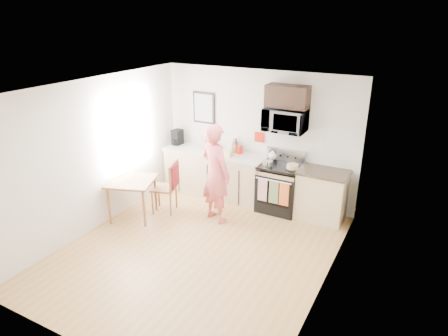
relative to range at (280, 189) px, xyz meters
The scene contains 28 objects.
floor 2.12m from the range, 107.69° to the right, with size 4.60×4.60×0.00m, color #A4793F.
back_wall 1.12m from the range, 152.75° to the left, with size 4.00×0.04×2.60m, color silver.
front_wall 4.41m from the range, 98.38° to the right, with size 4.00×0.04×2.60m, color silver.
left_wall 3.40m from the range, 143.09° to the right, with size 0.04×4.60×2.60m, color silver.
right_wall 2.55m from the range, 55.26° to the right, with size 0.04×4.60×2.60m, color silver.
ceiling 3.00m from the range, 107.69° to the right, with size 4.00×4.60×0.04m, color silver.
window 3.06m from the range, 155.62° to the right, with size 0.06×1.40×1.50m.
cabinet_left 1.43m from the range, behind, with size 2.10×0.60×0.90m, color #D0BB85.
countertop_left 1.51m from the range, behind, with size 2.14×0.64×0.04m, color beige.
cabinet_right 0.80m from the range, ahead, with size 0.84×0.60×0.90m, color #D0BB85.
countertop_right 0.93m from the range, ahead, with size 0.88×0.64×0.04m, color black.
range is the anchor object (origin of this frame).
microwave 1.33m from the range, 90.06° to the left, with size 0.76×0.51×0.42m, color #AFAFB3.
upper_cabinet 1.75m from the range, 90.04° to the left, with size 0.76×0.35×0.40m, color black.
wall_art 2.27m from the range, behind, with size 0.50×0.04×0.65m.
wall_trivet 1.09m from the range, 151.92° to the left, with size 0.20×0.02×0.20m, color #A01B0D.
person 1.35m from the range, 134.69° to the right, with size 0.66×0.43×1.81m, color #E23E3E.
dining_table 2.76m from the range, 145.86° to the right, with size 0.87×0.87×0.74m.
chair 2.07m from the range, 149.48° to the right, with size 0.56×0.52×0.99m.
knife_block 1.25m from the range, 168.33° to the left, with size 0.09×0.12×0.19m, color brown.
utensil_crock 1.16m from the range, 169.33° to the left, with size 0.12×0.12×0.36m.
fruit_bowl 1.35m from the range, behind, with size 0.24×0.24×0.10m.
milk_carton 1.84m from the range, behind, with size 0.10×0.10×0.27m, color tan.
coffee_maker 2.47m from the range, behind, with size 0.19×0.28×0.32m.
bread_bag 1.28m from the range, behind, with size 0.31×0.14×0.11m, color tan.
cake 0.60m from the range, 20.36° to the right, with size 0.26×0.26×0.09m.
kettle 0.65m from the range, 143.68° to the left, with size 0.17×0.17×0.21m.
pot 0.59m from the range, 143.42° to the right, with size 0.19×0.31×0.09m.
Camera 1 is at (2.97, -4.64, 3.57)m, focal length 32.00 mm.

